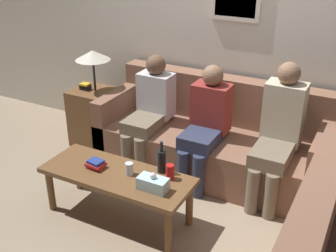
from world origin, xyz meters
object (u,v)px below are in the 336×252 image
object	(u,v)px
person_middle	(206,122)
drinking_glass	(129,169)
wine_bottle	(162,161)
coffee_table	(117,179)
person_right	(279,130)
couch_main	(213,141)
person_left	(150,108)

from	to	relation	value
person_middle	drinking_glass	bearing A→B (deg)	-108.77
wine_bottle	drinking_glass	size ratio (longest dim) A/B	2.69
coffee_table	person_right	world-z (taller)	person_right
couch_main	person_right	size ratio (longest dim) A/B	1.83
coffee_table	wine_bottle	world-z (taller)	wine_bottle
person_middle	person_right	size ratio (longest dim) A/B	0.92
wine_bottle	person_middle	size ratio (longest dim) A/B	0.25
couch_main	person_middle	xyz separation A→B (m)	(0.01, -0.21, 0.29)
couch_main	person_left	xyz separation A→B (m)	(-0.61, -0.16, 0.29)
coffee_table	person_left	distance (m)	0.99
coffee_table	person_left	bearing A→B (deg)	103.90
person_middle	couch_main	bearing A→B (deg)	91.41
wine_bottle	drinking_glass	world-z (taller)	wine_bottle
wine_bottle	person_middle	bearing A→B (deg)	83.52
wine_bottle	person_middle	xyz separation A→B (m)	(0.08, 0.70, 0.07)
person_right	coffee_table	bearing A→B (deg)	-137.68
person_middle	wine_bottle	bearing A→B (deg)	-96.48
person_left	person_right	world-z (taller)	person_right
drinking_glass	person_right	world-z (taller)	person_right
wine_bottle	drinking_glass	xyz separation A→B (m)	(-0.21, -0.15, -0.05)
person_middle	coffee_table	bearing A→B (deg)	-113.61
wine_bottle	person_left	size ratio (longest dim) A/B	0.25
coffee_table	wine_bottle	size ratio (longest dim) A/B	4.61
couch_main	person_right	xyz separation A→B (m)	(0.66, -0.15, 0.33)
person_middle	person_right	bearing A→B (deg)	5.04
coffee_table	drinking_glass	world-z (taller)	drinking_glass
couch_main	coffee_table	bearing A→B (deg)	-109.27
person_left	person_middle	bearing A→B (deg)	-4.35
person_left	wine_bottle	bearing A→B (deg)	-54.14
coffee_table	person_right	distance (m)	1.43
couch_main	person_left	bearing A→B (deg)	-165.38
person_left	person_middle	world-z (taller)	person_middle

